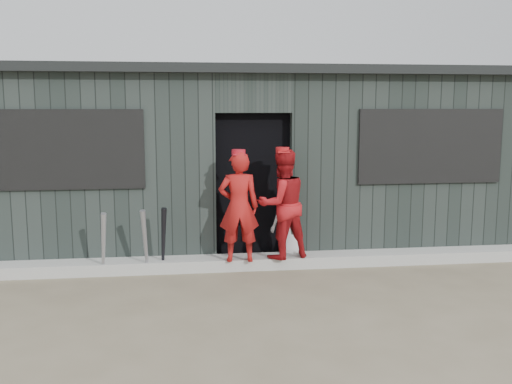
{
  "coord_description": "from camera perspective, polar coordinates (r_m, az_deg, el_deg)",
  "views": [
    {
      "loc": [
        -0.91,
        -5.34,
        2.08
      ],
      "look_at": [
        0.0,
        1.8,
        1.0
      ],
      "focal_mm": 40.0,
      "sensor_mm": 36.0,
      "label": 1
    }
  ],
  "objects": [
    {
      "name": "bat_right",
      "position": [
        7.26,
        -9.25,
        -4.76
      ],
      "size": [
        0.12,
        0.24,
        0.85
      ],
      "primitive_type": "cone",
      "rotation": [
        0.2,
        0.0,
        0.25
      ],
      "color": "black",
      "rests_on": "ground"
    },
    {
      "name": "player_grey_back",
      "position": [
        7.77,
        3.75,
        -2.15
      ],
      "size": [
        0.74,
        0.64,
        1.28
      ],
      "primitive_type": "imported",
      "rotation": [
        0.0,
        0.0,
        3.59
      ],
      "color": "silver",
      "rests_on": "ground"
    },
    {
      "name": "dugout",
      "position": [
        8.92,
        -1.39,
        3.44
      ],
      "size": [
        8.3,
        3.3,
        2.62
      ],
      "color": "black",
      "rests_on": "ground"
    },
    {
      "name": "player_red_left",
      "position": [
        7.11,
        -1.73,
        -1.5
      ],
      "size": [
        0.52,
        0.35,
        1.38
      ],
      "primitive_type": "imported",
      "rotation": [
        0.0,
        0.0,
        3.1
      ],
      "color": "#A71514",
      "rests_on": "curb"
    },
    {
      "name": "curb",
      "position": [
        7.49,
        -0.02,
        -6.99
      ],
      "size": [
        8.0,
        0.36,
        0.15
      ],
      "primitive_type": "cube",
      "color": "#A4A5A0",
      "rests_on": "ground"
    },
    {
      "name": "player_red_right",
      "position": [
        7.27,
        2.63,
        -1.21
      ],
      "size": [
        0.81,
        0.71,
        1.4
      ],
      "primitive_type": "imported",
      "rotation": [
        0.0,
        0.0,
        3.45
      ],
      "color": "#A71419",
      "rests_on": "curb"
    },
    {
      "name": "bat_mid",
      "position": [
        7.17,
        -11.01,
        -4.96
      ],
      "size": [
        0.1,
        0.29,
        0.85
      ],
      "primitive_type": "cone",
      "rotation": [
        0.26,
        0.0,
        -0.13
      ],
      "color": "gray",
      "rests_on": "ground"
    },
    {
      "name": "bat_left",
      "position": [
        7.2,
        -15.01,
        -5.12
      ],
      "size": [
        0.15,
        0.3,
        0.83
      ],
      "primitive_type": "cone",
      "rotation": [
        0.28,
        0.0,
        0.28
      ],
      "color": "#9C9DA5",
      "rests_on": "ground"
    },
    {
      "name": "ground",
      "position": [
        5.8,
        2.31,
        -12.49
      ],
      "size": [
        80.0,
        80.0,
        0.0
      ],
      "primitive_type": "plane",
      "color": "brown",
      "rests_on": "ground"
    }
  ]
}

